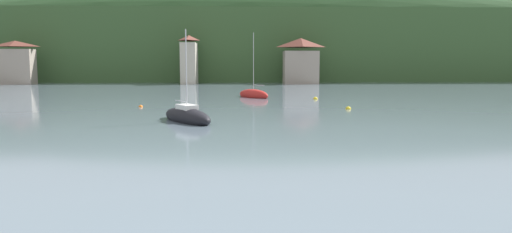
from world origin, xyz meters
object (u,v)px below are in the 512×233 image
object	(u,v)px
mooring_buoy_mid	(348,109)
mooring_buoy_far	(141,107)
shore_building_central	(301,62)
sailboat_mid_3	(187,117)
shore_building_west	(16,63)
sailboat_far_5	(254,95)
mooring_buoy_near	(315,99)
shore_building_westcentral	(189,60)

from	to	relation	value
mooring_buoy_mid	mooring_buoy_far	bearing A→B (deg)	171.84
shore_building_central	sailboat_mid_3	xyz separation A→B (m)	(-16.09, -61.24, -4.09)
shore_building_west	sailboat_far_5	world-z (taller)	shore_building_west
mooring_buoy_near	mooring_buoy_far	xyz separation A→B (m)	(-18.52, -9.30, 0.00)
sailboat_mid_3	mooring_buoy_far	size ratio (longest dim) A/B	17.40
mooring_buoy_near	sailboat_far_5	bearing A→B (deg)	158.20
shore_building_west	mooring_buoy_far	xyz separation A→B (m)	(34.48, -48.86, -4.16)
mooring_buoy_mid	mooring_buoy_far	world-z (taller)	mooring_buoy_mid
shore_building_central	mooring_buoy_far	bearing A→B (deg)	-113.70
shore_building_westcentral	mooring_buoy_far	bearing A→B (deg)	-89.23
shore_building_west	sailboat_far_5	xyz separation A→B (m)	(45.77, -36.66, -3.83)
shore_building_westcentral	mooring_buoy_near	xyz separation A→B (m)	(19.20, -40.88, -4.74)
mooring_buoy_mid	sailboat_mid_3	bearing A→B (deg)	-148.11
sailboat_mid_3	sailboat_far_5	xyz separation A→B (m)	(5.51, 23.65, -0.03)
shore_building_west	mooring_buoy_mid	size ratio (longest dim) A/B	16.57
shore_building_westcentral	mooring_buoy_far	xyz separation A→B (m)	(0.68, -50.18, -4.74)
sailboat_far_5	mooring_buoy_near	world-z (taller)	sailboat_far_5
shore_building_west	shore_building_westcentral	world-z (taller)	shore_building_westcentral
mooring_buoy_near	mooring_buoy_far	distance (m)	20.72
sailboat_far_5	mooring_buoy_far	xyz separation A→B (m)	(-11.28, -12.20, -0.33)
shore_building_westcentral	shore_building_central	bearing A→B (deg)	-1.00
sailboat_mid_3	sailboat_far_5	bearing A→B (deg)	134.95
sailboat_mid_3	mooring_buoy_mid	distance (m)	16.35
shore_building_central	mooring_buoy_mid	bearing A→B (deg)	-92.40
shore_building_westcentral	mooring_buoy_mid	world-z (taller)	shore_building_westcentral
mooring_buoy_mid	shore_building_central	bearing A→B (deg)	87.60
shore_building_central	mooring_buoy_mid	distance (m)	52.84
sailboat_mid_3	mooring_buoy_near	distance (m)	24.36
sailboat_mid_3	mooring_buoy_near	xyz separation A→B (m)	(12.75, 20.76, -0.36)
shore_building_westcentral	shore_building_central	distance (m)	22.54
shore_building_west	sailboat_far_5	bearing A→B (deg)	-38.70
mooring_buoy_mid	shore_building_west	bearing A→B (deg)	136.33
shore_building_west	shore_building_westcentral	bearing A→B (deg)	2.24
mooring_buoy_far	sailboat_mid_3	bearing A→B (deg)	-63.25
shore_building_west	mooring_buoy_far	distance (m)	59.95
shore_building_west	mooring_buoy_far	bearing A→B (deg)	-54.79
shore_building_westcentral	sailboat_far_5	size ratio (longest dim) A/B	1.17
mooring_buoy_near	mooring_buoy_mid	xyz separation A→B (m)	(1.14, -12.12, 0.00)
sailboat_far_5	shore_building_central	bearing A→B (deg)	-51.72
shore_building_west	mooring_buoy_near	world-z (taller)	shore_building_west
shore_building_central	sailboat_mid_3	distance (m)	63.45
mooring_buoy_mid	mooring_buoy_far	size ratio (longest dim) A/B	1.27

